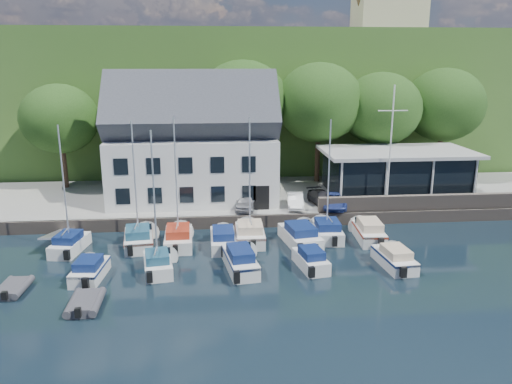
% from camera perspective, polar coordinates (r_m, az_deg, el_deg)
% --- Properties ---
extents(ground, '(180.00, 180.00, 0.00)m').
position_cam_1_polar(ground, '(29.79, 6.00, -10.77)').
color(ground, black).
rests_on(ground, ground).
extents(quay, '(60.00, 13.00, 1.00)m').
position_cam_1_polar(quay, '(45.85, 1.83, -0.75)').
color(quay, gray).
rests_on(quay, ground).
extents(quay_face, '(60.00, 0.30, 1.00)m').
position_cam_1_polar(quay_face, '(39.68, 2.98, -3.27)').
color(quay_face, '#5B5149').
rests_on(quay_face, ground).
extents(hillside, '(160.00, 75.00, 16.00)m').
position_cam_1_polar(hillside, '(88.61, -1.70, 11.75)').
color(hillside, '#325720').
rests_on(hillside, ground).
extents(field_patch, '(50.00, 30.00, 0.30)m').
position_cam_1_polar(field_patch, '(97.30, 2.87, 16.82)').
color(field_patch, '#5C6733').
rests_on(field_patch, hillside).
extents(farmhouse, '(10.40, 7.00, 8.20)m').
position_cam_1_polar(farmhouse, '(83.30, 14.93, 19.42)').
color(farmhouse, '#C3AE97').
rests_on(farmhouse, hillside).
extents(harbor_building, '(14.40, 8.20, 8.70)m').
position_cam_1_polar(harbor_building, '(43.49, -7.18, 4.83)').
color(harbor_building, silver).
rests_on(harbor_building, quay).
extents(club_pavilion, '(13.20, 7.20, 4.10)m').
position_cam_1_polar(club_pavilion, '(46.45, 15.70, 2.14)').
color(club_pavilion, black).
rests_on(club_pavilion, quay).
extents(seawall, '(18.00, 0.50, 1.20)m').
position_cam_1_polar(seawall, '(43.06, 18.94, -1.09)').
color(seawall, '#5B5149').
rests_on(seawall, quay).
extents(gangway, '(1.20, 6.00, 1.40)m').
position_cam_1_polar(gangway, '(39.16, -21.35, -5.35)').
color(gangway, silver).
rests_on(gangway, ground).
extents(car_silver, '(2.18, 3.92, 1.26)m').
position_cam_1_polar(car_silver, '(40.80, -1.16, -1.08)').
color(car_silver, '#AAABAF').
rests_on(car_silver, quay).
extents(car_white, '(1.70, 3.74, 1.19)m').
position_cam_1_polar(car_white, '(41.41, 4.51, -0.94)').
color(car_white, silver).
rests_on(car_white, quay).
extents(car_dgrey, '(2.25, 4.07, 1.12)m').
position_cam_1_polar(car_dgrey, '(42.43, 7.54, -0.68)').
color(car_dgrey, '#2C2B30').
rests_on(car_dgrey, quay).
extents(car_blue, '(2.08, 3.89, 1.26)m').
position_cam_1_polar(car_blue, '(41.69, 8.88, -0.91)').
color(car_blue, navy).
rests_on(car_blue, quay).
extents(flagpole, '(2.40, 0.20, 9.98)m').
position_cam_1_polar(flagpole, '(41.43, 15.10, 4.84)').
color(flagpole, silver).
rests_on(flagpole, quay).
extents(tree_0, '(7.15, 7.15, 9.77)m').
position_cam_1_polar(tree_0, '(50.36, -21.35, 5.92)').
color(tree_0, '#14330F').
rests_on(tree_0, quay).
extents(tree_1, '(7.05, 7.05, 9.64)m').
position_cam_1_polar(tree_1, '(49.28, -13.35, 6.28)').
color(tree_1, '#14330F').
rests_on(tree_1, quay).
extents(tree_2, '(8.71, 8.71, 11.90)m').
position_cam_1_polar(tree_2, '(48.99, -1.47, 7.96)').
color(tree_2, '#14330F').
rests_on(tree_2, quay).
extents(tree_3, '(8.54, 8.54, 11.67)m').
position_cam_1_polar(tree_3, '(49.63, 7.16, 7.81)').
color(tree_3, '#14330F').
rests_on(tree_3, quay).
extents(tree_4, '(7.87, 7.87, 10.75)m').
position_cam_1_polar(tree_4, '(50.95, 13.99, 7.15)').
color(tree_4, '#14330F').
rests_on(tree_4, quay).
extents(tree_5, '(8.13, 8.13, 11.11)m').
position_cam_1_polar(tree_5, '(54.64, 20.49, 7.34)').
color(tree_5, '#14330F').
rests_on(tree_5, quay).
extents(boat_r1_0, '(2.63, 5.48, 8.50)m').
position_cam_1_polar(boat_r1_0, '(35.86, -21.04, -0.01)').
color(boat_r1_0, silver).
rests_on(boat_r1_0, ground).
extents(boat_r1_1, '(2.81, 5.83, 9.13)m').
position_cam_1_polar(boat_r1_1, '(35.24, -13.64, 0.85)').
color(boat_r1_1, silver).
rests_on(boat_r1_1, ground).
extents(boat_r1_2, '(2.27, 6.05, 8.94)m').
position_cam_1_polar(boat_r1_2, '(34.93, -9.10, 0.81)').
color(boat_r1_2, silver).
rests_on(boat_r1_2, ground).
extents(boat_r1_3, '(1.98, 6.05, 1.39)m').
position_cam_1_polar(boat_r1_3, '(35.49, -3.77, -5.18)').
color(boat_r1_3, silver).
rests_on(boat_r1_3, ground).
extents(boat_r1_4, '(2.40, 5.69, 9.33)m').
position_cam_1_polar(boat_r1_4, '(35.15, -0.73, 1.41)').
color(boat_r1_4, silver).
rests_on(boat_r1_4, ground).
extents(boat_r1_5, '(3.23, 6.72, 1.52)m').
position_cam_1_polar(boat_r1_5, '(36.08, 5.05, -4.76)').
color(boat_r1_5, silver).
rests_on(boat_r1_5, ground).
extents(boat_r1_6, '(2.36, 5.59, 8.92)m').
position_cam_1_polar(boat_r1_6, '(36.30, 8.29, 1.36)').
color(boat_r1_6, silver).
rests_on(boat_r1_6, ground).
extents(boat_r1_7, '(2.30, 6.39, 1.53)m').
position_cam_1_polar(boat_r1_7, '(37.74, 12.73, -4.18)').
color(boat_r1_7, silver).
rests_on(boat_r1_7, ground).
extents(boat_r2_0, '(2.19, 4.95, 1.35)m').
position_cam_1_polar(boat_r2_0, '(32.10, -18.48, -8.24)').
color(boat_r2_0, silver).
rests_on(boat_r2_0, ground).
extents(boat_r2_1, '(2.54, 5.17, 8.50)m').
position_cam_1_polar(boat_r2_1, '(30.74, -11.51, -1.69)').
color(boat_r2_1, silver).
rests_on(boat_r2_1, ground).
extents(boat_r2_2, '(2.68, 6.53, 1.54)m').
position_cam_1_polar(boat_r2_2, '(31.66, -1.82, -7.56)').
color(boat_r2_2, silver).
rests_on(boat_r2_2, ground).
extents(boat_r2_3, '(2.37, 4.98, 1.37)m').
position_cam_1_polar(boat_r2_3, '(32.13, 6.28, -7.47)').
color(boat_r2_3, silver).
rests_on(boat_r2_3, ground).
extents(boat_r2_4, '(2.26, 5.60, 1.35)m').
position_cam_1_polar(boat_r2_4, '(33.37, 15.54, -7.10)').
color(boat_r2_4, silver).
rests_on(boat_r2_4, ground).
extents(dinghy_0, '(1.71, 2.76, 0.63)m').
position_cam_1_polar(dinghy_0, '(32.11, -26.04, -9.72)').
color(dinghy_0, '#39393E').
rests_on(dinghy_0, ground).
extents(dinghy_1, '(1.85, 3.02, 0.70)m').
position_cam_1_polar(dinghy_1, '(28.78, -18.93, -11.75)').
color(dinghy_1, '#39393E').
rests_on(dinghy_1, ground).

